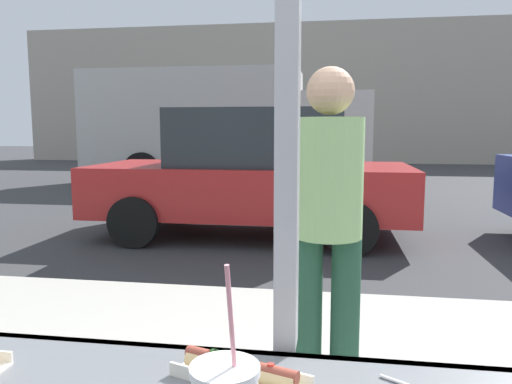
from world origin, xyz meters
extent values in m
plane|color=#38383A|center=(0.00, 8.00, 0.00)|extent=(60.00, 60.00, 0.00)
cube|color=#B2ADA3|center=(0.00, 1.60, 0.06)|extent=(16.00, 2.80, 0.12)
cube|color=#404245|center=(0.00, 0.03, 0.96)|extent=(2.14, 0.02, 0.02)
cube|color=#9E9EA3|center=(0.00, 0.08, 1.63)|extent=(0.05, 0.08, 1.31)
cube|color=#A89E8E|center=(0.00, 21.23, 3.00)|extent=(28.00, 1.20, 5.99)
cylinder|color=black|center=(-0.05, -0.34, 1.11)|extent=(0.09, 0.09, 0.01)
cylinder|color=white|center=(-0.05, -0.34, 1.12)|extent=(0.10, 0.10, 0.01)
cylinder|color=pink|center=(-0.04, -0.35, 1.18)|extent=(0.01, 0.04, 0.20)
cube|color=silver|center=(-0.07, -0.11, 0.97)|extent=(0.29, 0.16, 0.01)
cube|color=silver|center=(-0.06, -0.07, 0.98)|extent=(0.27, 0.09, 0.03)
cylinder|color=#DBB77A|center=(-0.07, -0.11, 1.00)|extent=(0.24, 0.11, 0.04)
cylinder|color=brown|center=(-0.07, -0.11, 1.01)|extent=(0.24, 0.10, 0.03)
cube|color=#337A2D|center=(-0.13, -0.09, 1.02)|extent=(0.02, 0.02, 0.01)
cube|color=#337A2D|center=(-0.09, -0.10, 1.02)|extent=(0.02, 0.02, 0.01)
cube|color=#337A2D|center=(-0.12, -0.09, 1.02)|extent=(0.02, 0.02, 0.01)
cube|color=red|center=(-0.01, -0.13, 1.02)|extent=(0.01, 0.01, 0.01)
cube|color=red|center=(-1.00, 5.63, 0.65)|extent=(4.25, 1.88, 0.66)
cube|color=#282D33|center=(-0.88, 5.63, 1.35)|extent=(2.21, 1.66, 0.75)
cylinder|color=black|center=(0.32, 6.57, 0.32)|extent=(0.64, 0.18, 0.64)
cylinder|color=black|center=(0.32, 4.69, 0.32)|extent=(0.64, 0.18, 0.64)
cylinder|color=black|center=(-2.31, 6.57, 0.32)|extent=(0.64, 0.18, 0.64)
cylinder|color=black|center=(-2.31, 4.69, 0.32)|extent=(0.64, 0.18, 0.64)
cube|color=beige|center=(-3.47, 11.60, 1.69)|extent=(5.48, 2.20, 2.49)
cube|color=beige|center=(0.06, 11.60, 1.40)|extent=(1.90, 2.10, 1.90)
cylinder|color=black|center=(0.06, 12.65, 0.45)|extent=(0.90, 0.24, 0.90)
cylinder|color=black|center=(0.06, 10.55, 0.45)|extent=(0.90, 0.24, 0.90)
cylinder|color=black|center=(-4.52, 12.70, 0.45)|extent=(0.90, 0.24, 0.90)
cylinder|color=black|center=(-4.52, 10.50, 0.45)|extent=(0.90, 0.24, 0.90)
cylinder|color=#224B36|center=(-0.01, 1.31, 0.54)|extent=(0.14, 0.14, 0.84)
cylinder|color=#224B36|center=(0.17, 1.31, 0.54)|extent=(0.14, 0.14, 0.84)
cylinder|color=#8EB973|center=(0.08, 1.31, 1.24)|extent=(0.32, 0.32, 0.56)
sphere|color=tan|center=(0.08, 1.31, 1.64)|extent=(0.22, 0.22, 0.22)
camera|label=1|loc=(0.10, -1.00, 1.46)|focal=34.58mm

